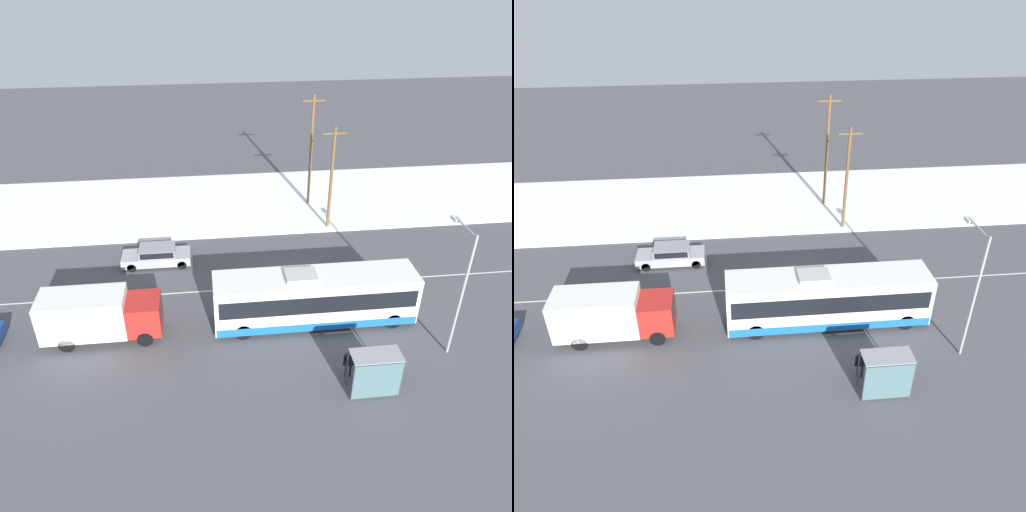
# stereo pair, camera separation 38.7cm
# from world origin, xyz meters

# --- Properties ---
(ground_plane) EXTENTS (120.00, 120.00, 0.00)m
(ground_plane) POSITION_xyz_m (0.00, 0.00, 0.00)
(ground_plane) COLOR #4C4C51
(snow_lot) EXTENTS (80.00, 12.47, 0.12)m
(snow_lot) POSITION_xyz_m (0.00, 13.23, 0.06)
(snow_lot) COLOR white
(snow_lot) RESTS_ON ground_plane
(lane_marking_center) EXTENTS (60.00, 0.12, 0.00)m
(lane_marking_center) POSITION_xyz_m (0.00, 0.00, 0.00)
(lane_marking_center) COLOR silver
(lane_marking_center) RESTS_ON ground_plane
(city_bus) EXTENTS (11.81, 2.57, 3.45)m
(city_bus) POSITION_xyz_m (0.77, -3.76, 1.69)
(city_bus) COLOR white
(city_bus) RESTS_ON ground_plane
(box_truck) EXTENTS (6.64, 2.30, 2.93)m
(box_truck) POSITION_xyz_m (-11.60, -3.84, 1.62)
(box_truck) COLOR silver
(box_truck) RESTS_ON ground_plane
(sedan_car) EXTENTS (4.75, 1.80, 1.41)m
(sedan_car) POSITION_xyz_m (-8.85, 3.72, 0.77)
(sedan_car) COLOR #9E9EA3
(sedan_car) RESTS_ON ground_plane
(pedestrian_at_stop) EXTENTS (0.64, 0.28, 1.78)m
(pedestrian_at_stop) POSITION_xyz_m (1.60, -8.48, 1.09)
(pedestrian_at_stop) COLOR #23232D
(pedestrian_at_stop) RESTS_ON ground_plane
(bus_shelter) EXTENTS (2.48, 1.20, 2.40)m
(bus_shelter) POSITION_xyz_m (2.52, -9.85, 1.67)
(bus_shelter) COLOR gray
(bus_shelter) RESTS_ON ground_plane
(streetlamp) EXTENTS (0.36, 2.53, 7.41)m
(streetlamp) POSITION_xyz_m (7.60, -6.81, 4.67)
(streetlamp) COLOR #9EA3A8
(streetlamp) RESTS_ON ground_plane
(utility_pole_roadside) EXTENTS (1.80, 0.24, 8.22)m
(utility_pole_roadside) POSITION_xyz_m (4.41, 7.78, 4.30)
(utility_pole_roadside) COLOR brown
(utility_pole_roadside) RESTS_ON ground_plane
(utility_pole_snowlot) EXTENTS (1.80, 0.24, 9.46)m
(utility_pole_snowlot) POSITION_xyz_m (3.73, 12.23, 4.92)
(utility_pole_snowlot) COLOR brown
(utility_pole_snowlot) RESTS_ON ground_plane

